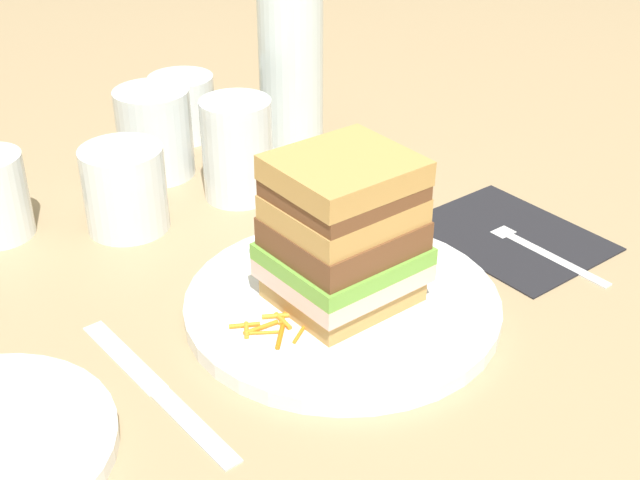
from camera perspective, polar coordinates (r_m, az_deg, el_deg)
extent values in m
plane|color=#9E8460|center=(0.72, -0.02, -3.83)|extent=(3.00, 3.00, 0.00)
cylinder|color=white|center=(0.70, 1.65, -4.21)|extent=(0.26, 0.26, 0.01)
cube|color=tan|center=(0.69, 1.67, -3.08)|extent=(0.11, 0.10, 0.02)
cube|color=beige|center=(0.68, 1.69, -1.87)|extent=(0.12, 0.11, 0.02)
cube|color=#6BA83D|center=(0.68, 1.71, -0.84)|extent=(0.12, 0.11, 0.01)
cube|color=brown|center=(0.67, 1.74, 0.53)|extent=(0.11, 0.10, 0.02)
cube|color=tan|center=(0.66, 1.77, 2.16)|extent=(0.11, 0.10, 0.02)
cube|color=brown|center=(0.65, 1.79, 3.42)|extent=(0.10, 0.10, 0.01)
cube|color=tan|center=(0.64, 1.76, 4.68)|extent=(0.11, 0.10, 0.02)
cylinder|color=orange|center=(0.66, -4.90, -5.97)|extent=(0.01, 0.02, 0.00)
cylinder|color=orange|center=(0.67, -2.88, -5.04)|extent=(0.02, 0.02, 0.00)
cylinder|color=orange|center=(0.66, -3.71, -6.15)|extent=(0.02, 0.02, 0.00)
cylinder|color=orange|center=(0.68, -2.37, -4.95)|extent=(0.02, 0.02, 0.00)
cylinder|color=orange|center=(0.65, -2.66, -6.42)|extent=(0.02, 0.02, 0.00)
cylinder|color=orange|center=(0.67, -5.03, -5.65)|extent=(0.02, 0.02, 0.00)
cylinder|color=orange|center=(0.66, -1.28, -6.11)|extent=(0.03, 0.02, 0.00)
cylinder|color=orange|center=(0.66, -3.94, -5.82)|extent=(0.03, 0.01, 0.00)
cylinder|color=orange|center=(0.67, -2.47, -5.38)|extent=(0.01, 0.02, 0.00)
cylinder|color=orange|center=(0.76, 6.63, -0.97)|extent=(0.01, 0.03, 0.00)
cylinder|color=orange|center=(0.74, 5.60, -1.53)|extent=(0.02, 0.02, 0.00)
cylinder|color=orange|center=(0.75, 4.94, -1.09)|extent=(0.01, 0.02, 0.00)
cylinder|color=orange|center=(0.72, 5.31, -2.42)|extent=(0.02, 0.02, 0.00)
cylinder|color=orange|center=(0.74, 4.56, -1.70)|extent=(0.01, 0.03, 0.00)
cylinder|color=orange|center=(0.72, 6.10, -2.53)|extent=(0.03, 0.01, 0.00)
cylinder|color=orange|center=(0.75, 5.22, -1.40)|extent=(0.02, 0.03, 0.00)
cylinder|color=orange|center=(0.73, 5.02, -2.18)|extent=(0.02, 0.00, 0.00)
cylinder|color=orange|center=(0.73, 4.85, -1.95)|extent=(0.02, 0.00, 0.00)
cube|color=black|center=(0.83, 12.48, 0.31)|extent=(0.14, 0.17, 0.00)
cube|color=silver|center=(0.80, 15.48, -1.06)|extent=(0.02, 0.11, 0.00)
cube|color=silver|center=(0.83, 12.09, 0.71)|extent=(0.02, 0.02, 0.00)
cylinder|color=silver|center=(0.85, 11.06, 1.61)|extent=(0.01, 0.04, 0.00)
cylinder|color=silver|center=(0.85, 10.80, 1.50)|extent=(0.01, 0.04, 0.00)
cylinder|color=silver|center=(0.84, 10.54, 1.39)|extent=(0.01, 0.04, 0.00)
cylinder|color=silver|center=(0.84, 10.28, 1.27)|extent=(0.01, 0.04, 0.00)
cube|color=silver|center=(0.60, -8.31, -12.11)|extent=(0.02, 0.10, 0.00)
cube|color=silver|center=(0.67, -12.90, -7.48)|extent=(0.02, 0.11, 0.00)
cylinder|color=white|center=(0.86, -5.50, 6.01)|extent=(0.07, 0.07, 0.10)
cylinder|color=#E55638|center=(0.87, -5.45, 4.99)|extent=(0.06, 0.06, 0.07)
cylinder|color=silver|center=(0.94, -1.95, 12.19)|extent=(0.07, 0.07, 0.22)
cylinder|color=silver|center=(0.83, -12.82, 3.33)|extent=(0.08, 0.08, 0.08)
cylinder|color=silver|center=(0.93, -10.90, 7.00)|extent=(0.08, 0.08, 0.09)
cylinder|color=silver|center=(1.02, -9.10, 8.73)|extent=(0.07, 0.07, 0.07)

